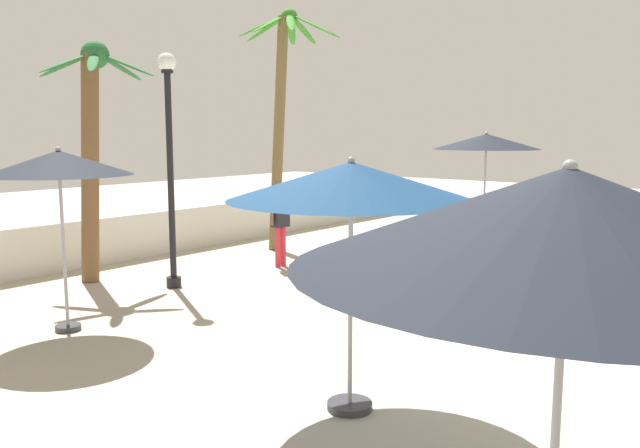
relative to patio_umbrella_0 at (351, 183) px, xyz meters
The scene contains 11 objects.
ground_plane 3.98m from the patio_umbrella_0, ahead, with size 56.00×56.00×0.00m, color #B2A893.
boundary_wall 9.64m from the patio_umbrella_0, 70.62° to the left, with size 25.20×0.30×1.04m, color silver.
patio_umbrella_0 is the anchor object (origin of this frame).
patio_umbrella_1 10.30m from the patio_umbrella_0, 17.00° to the left, with size 2.63×2.63×2.94m.
patio_umbrella_2 3.42m from the patio_umbrella_0, 124.92° to the right, with size 2.93×2.93×2.81m.
patio_umbrella_3 4.96m from the patio_umbrella_0, 94.13° to the left, with size 2.10×2.10×2.74m.
palm_tree_1 7.80m from the patio_umbrella_0, 76.27° to the left, with size 2.34×2.15×4.69m.
palm_tree_2 9.98m from the patio_umbrella_0, 45.87° to the left, with size 2.56×2.56×5.96m.
lamp_post_2 6.35m from the patio_umbrella_0, 67.89° to the left, with size 0.34×0.34×4.37m.
guest_0 6.66m from the patio_umbrella_0, ahead, with size 0.54×0.33×1.68m.
guest_1 7.68m from the patio_umbrella_0, 47.60° to the left, with size 0.56×0.27×1.75m.
Camera 1 is at (-8.54, -3.57, 2.96)m, focal length 36.70 mm.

